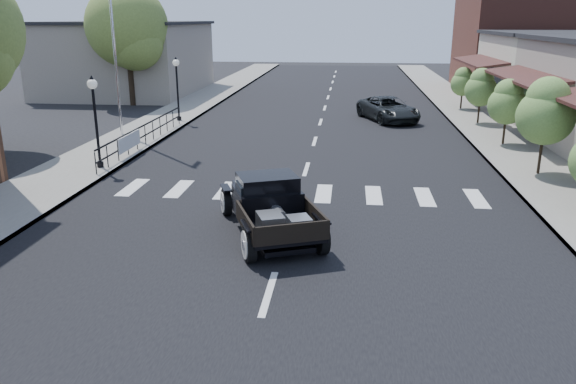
# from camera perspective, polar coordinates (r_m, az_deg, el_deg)

# --- Properties ---
(ground) EXTENTS (120.00, 120.00, 0.00)m
(ground) POSITION_cam_1_polar(r_m,az_deg,el_deg) (14.47, -0.30, -4.87)
(ground) COLOR black
(ground) RESTS_ON ground
(road) EXTENTS (14.00, 80.00, 0.02)m
(road) POSITION_cam_1_polar(r_m,az_deg,el_deg) (28.87, 3.11, 6.39)
(road) COLOR black
(road) RESTS_ON ground
(road_markings) EXTENTS (12.00, 60.00, 0.06)m
(road_markings) POSITION_cam_1_polar(r_m,az_deg,el_deg) (23.99, 2.42, 4.13)
(road_markings) COLOR silver
(road_markings) RESTS_ON ground
(sidewalk_left) EXTENTS (3.00, 80.00, 0.15)m
(sidewalk_left) POSITION_cam_1_polar(r_m,az_deg,el_deg) (30.51, -13.15, 6.68)
(sidewalk_left) COLOR gray
(sidewalk_left) RESTS_ON ground
(sidewalk_right) EXTENTS (3.00, 80.00, 0.15)m
(sidewalk_right) POSITION_cam_1_polar(r_m,az_deg,el_deg) (29.65, 19.83, 5.81)
(sidewalk_right) COLOR gray
(sidewalk_right) RESTS_ON ground
(low_building_left) EXTENTS (10.00, 12.00, 5.00)m
(low_building_left) POSITION_cam_1_polar(r_m,az_deg,el_deg) (44.59, -15.95, 12.85)
(low_building_left) COLOR gray
(low_building_left) RESTS_ON ground
(far_building_right) EXTENTS (11.00, 10.00, 7.00)m
(far_building_right) POSITION_cam_1_polar(r_m,az_deg,el_deg) (47.46, 24.06, 13.49)
(far_building_right) COLOR brown
(far_building_right) RESTS_ON ground
(railing) EXTENTS (0.08, 10.00, 1.00)m
(railing) POSITION_cam_1_polar(r_m,az_deg,el_deg) (25.39, -14.32, 5.84)
(railing) COLOR black
(railing) RESTS_ON sidewalk_left
(banner) EXTENTS (0.04, 2.20, 0.60)m
(banner) POSITION_cam_1_polar(r_m,az_deg,el_deg) (23.57, -15.76, 4.37)
(banner) COLOR silver
(banner) RESTS_ON sidewalk_left
(lamp_post_b) EXTENTS (0.36, 0.36, 3.35)m
(lamp_post_b) POSITION_cam_1_polar(r_m,az_deg,el_deg) (21.67, -18.92, 6.71)
(lamp_post_b) COLOR black
(lamp_post_b) RESTS_ON sidewalk_left
(lamp_post_c) EXTENTS (0.36, 0.36, 3.35)m
(lamp_post_c) POSITION_cam_1_polar(r_m,az_deg,el_deg) (30.91, -11.17, 10.22)
(lamp_post_c) COLOR black
(lamp_post_c) RESTS_ON sidewalk_left
(big_tree_far) EXTENTS (5.12, 5.12, 7.52)m
(big_tree_far) POSITION_cam_1_polar(r_m,az_deg,el_deg) (38.03, -15.91, 14.10)
(big_tree_far) COLOR olive
(big_tree_far) RESTS_ON ground
(small_tree_b) EXTENTS (1.97, 1.97, 3.28)m
(small_tree_b) POSITION_cam_1_polar(r_m,az_deg,el_deg) (21.57, 24.56, 5.95)
(small_tree_b) COLOR #5B833C
(small_tree_b) RESTS_ON sidewalk_right
(small_tree_c) EXTENTS (1.63, 1.63, 2.72)m
(small_tree_c) POSITION_cam_1_polar(r_m,az_deg,el_deg) (26.26, 21.29, 7.48)
(small_tree_c) COLOR #5B833C
(small_tree_c) RESTS_ON sidewalk_right
(small_tree_d) EXTENTS (1.64, 1.64, 2.74)m
(small_tree_d) POSITION_cam_1_polar(r_m,az_deg,el_deg) (31.26, 18.94, 9.14)
(small_tree_d) COLOR #5B833C
(small_tree_d) RESTS_ON sidewalk_right
(small_tree_e) EXTENTS (1.43, 1.43, 2.39)m
(small_tree_e) POSITION_cam_1_polar(r_m,az_deg,el_deg) (36.04, 17.29, 9.98)
(small_tree_e) COLOR #5B833C
(small_tree_e) RESTS_ON sidewalk_right
(hotrod_pickup) EXTENTS (3.71, 5.07, 1.60)m
(hotrod_pickup) POSITION_cam_1_polar(r_m,az_deg,el_deg) (14.58, -1.90, -1.35)
(hotrod_pickup) COLOR black
(hotrod_pickup) RESTS_ON ground
(second_car) EXTENTS (3.69, 5.09, 1.29)m
(second_car) POSITION_cam_1_polar(r_m,az_deg,el_deg) (31.66, 10.13, 8.28)
(second_car) COLOR black
(second_car) RESTS_ON ground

